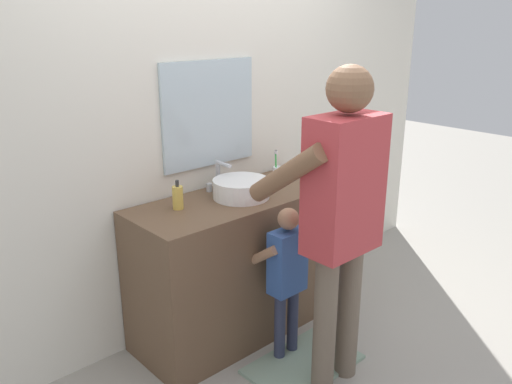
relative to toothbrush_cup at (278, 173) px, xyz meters
name	(u,v)px	position (x,y,z in m)	size (l,w,h in m)	color
ground_plane	(273,346)	(-0.39, -0.36, -0.94)	(14.00, 14.00, 0.00)	#9E998E
back_wall	(204,112)	(-0.39, 0.26, 0.41)	(4.40, 0.10, 2.70)	silver
vanity_cabinet	(240,264)	(-0.39, -0.06, -0.50)	(1.35, 0.54, 0.89)	brown
sink_basin	(241,188)	(-0.39, -0.08, 0.00)	(0.33, 0.33, 0.11)	white
faucet	(219,177)	(-0.39, 0.12, 0.03)	(0.18, 0.14, 0.18)	#B7BABF
toothbrush_cup	(278,173)	(0.00, 0.00, 0.00)	(0.07, 0.07, 0.21)	silver
soap_bottle	(178,197)	(-0.77, 0.01, 0.01)	(0.06, 0.06, 0.17)	gold
bath_mat	(303,364)	(-0.39, -0.61, -0.93)	(0.64, 0.40, 0.02)	gray
child_toddler	(286,270)	(-0.39, -0.46, -0.39)	(0.28, 0.28, 0.92)	#2D334C
adult_parent	(341,205)	(-0.35, -0.79, 0.08)	(0.53, 0.56, 1.70)	#6B5B4C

